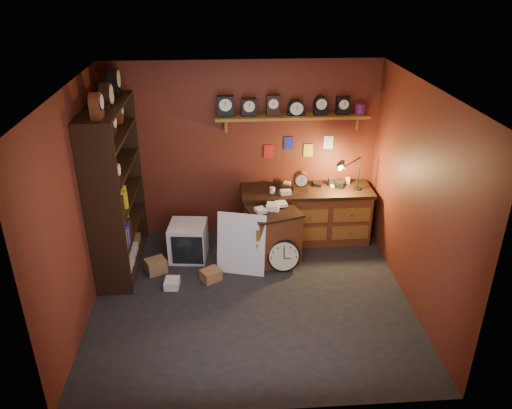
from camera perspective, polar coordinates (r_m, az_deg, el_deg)
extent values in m
plane|color=black|center=(6.55, -0.56, -10.63)|extent=(4.00, 4.00, 0.00)
cube|color=maroon|center=(7.51, -1.46, 6.05)|extent=(4.00, 0.02, 2.70)
cube|color=maroon|center=(4.31, 0.87, -10.46)|extent=(4.00, 0.02, 2.70)
cube|color=maroon|center=(6.08, -19.78, -0.54)|extent=(0.02, 3.60, 2.70)
cube|color=maroon|center=(6.28, 17.92, 0.61)|extent=(0.02, 3.60, 2.70)
cube|color=beige|center=(5.40, -0.68, 13.05)|extent=(4.00, 3.60, 0.02)
cube|color=#965D20|center=(7.25, 4.17, 10.00)|extent=(2.20, 0.30, 0.04)
cube|color=#965D20|center=(7.28, -3.46, 9.11)|extent=(0.04, 0.16, 0.20)
cube|color=#965D20|center=(7.54, 11.32, 9.25)|extent=(0.04, 0.16, 0.20)
cylinder|color=#B21419|center=(7.43, 11.83, 10.67)|extent=(0.16, 0.16, 0.15)
cube|color=#B11615|center=(7.50, -0.30, 6.05)|extent=(0.14, 0.01, 0.20)
cube|color=navy|center=(7.49, 2.00, 6.96)|extent=(0.14, 0.01, 0.20)
cube|color=gold|center=(7.56, 4.26, 6.14)|extent=(0.14, 0.01, 0.20)
cube|color=silver|center=(7.57, 6.56, 7.03)|extent=(0.14, 0.01, 0.20)
cube|color=black|center=(7.02, -17.49, 1.57)|extent=(0.03, 1.60, 2.30)
cube|color=black|center=(6.28, -16.93, -1.30)|extent=(0.45, 0.03, 2.30)
cube|color=black|center=(7.67, -14.67, 4.03)|extent=(0.45, 0.03, 2.30)
cube|color=black|center=(7.47, -14.68, -6.07)|extent=(0.43, 1.54, 0.03)
cube|color=black|center=(7.22, -15.12, -2.70)|extent=(0.43, 1.54, 0.03)
cube|color=black|center=(7.03, -15.54, 0.52)|extent=(0.43, 1.54, 0.03)
cube|color=black|center=(6.85, -15.99, 3.92)|extent=(0.43, 1.54, 0.03)
cube|color=black|center=(6.70, -16.45, 7.48)|extent=(0.43, 1.54, 0.03)
cube|color=black|center=(6.60, -16.87, 10.61)|extent=(0.43, 1.54, 0.03)
cube|color=brown|center=(7.69, 5.68, -1.30)|extent=(1.90, 0.60, 0.80)
cube|color=black|center=(7.51, 5.82, 1.59)|extent=(1.96, 0.66, 0.05)
cube|color=#965D20|center=(7.42, 6.05, -2.37)|extent=(1.82, 0.02, 0.52)
cylinder|color=black|center=(7.61, 11.48, 1.82)|extent=(0.12, 0.12, 0.02)
cylinder|color=black|center=(7.53, 11.61, 3.13)|extent=(0.02, 0.02, 0.38)
cylinder|color=black|center=(7.39, 10.93, 4.74)|extent=(0.27, 0.09, 0.14)
cone|color=black|center=(7.34, 9.90, 4.35)|extent=(0.18, 0.14, 0.18)
cube|color=brown|center=(7.15, 2.06, -3.65)|extent=(0.78, 0.71, 0.75)
cube|color=black|center=(6.97, 2.11, -0.86)|extent=(0.83, 0.76, 0.03)
cube|color=#965D20|center=(6.92, 2.29, -4.76)|extent=(0.56, 0.19, 0.64)
cylinder|color=black|center=(6.98, 3.17, -5.87)|extent=(0.47, 0.16, 0.47)
cylinder|color=beige|center=(6.95, 3.21, -5.96)|extent=(0.41, 0.09, 0.40)
cube|color=black|center=(6.91, 3.23, -5.56)|extent=(0.01, 0.04, 0.15)
cube|color=black|center=(6.96, 3.63, -6.17)|extent=(0.10, 0.01, 0.01)
cube|color=silver|center=(7.07, -1.67, -7.58)|extent=(0.69, 0.35, 0.88)
cube|color=silver|center=(7.31, -7.74, -4.13)|extent=(0.57, 0.57, 0.54)
cube|color=black|center=(7.08, -7.85, -5.22)|extent=(0.44, 0.06, 0.43)
cube|color=#9C6D44|center=(6.87, -5.17, -8.02)|extent=(0.32, 0.31, 0.15)
cube|color=white|center=(6.81, -9.57, -8.86)|extent=(0.21, 0.24, 0.11)
cube|color=#9C6D44|center=(7.13, -11.36, -6.89)|extent=(0.34, 0.32, 0.20)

